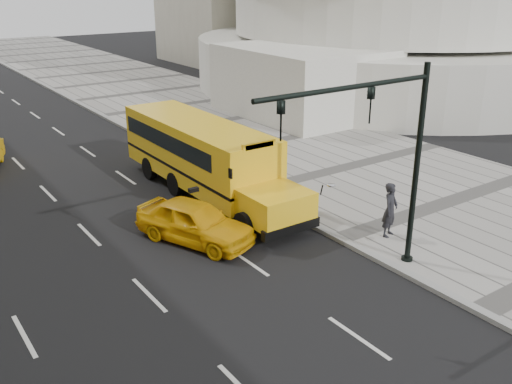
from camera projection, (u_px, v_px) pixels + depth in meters
ground at (116, 228)px, 20.90m from camera, size 140.00×140.00×0.00m
sidewalk_museum at (353, 167)px, 27.30m from camera, size 12.00×140.00×0.15m
curb_museum at (250, 192)px, 24.09m from camera, size 0.30×140.00×0.15m
school_bus at (201, 152)px, 23.75m from camera, size 2.96×11.56×3.19m
taxi_near at (195, 222)px, 19.60m from camera, size 3.28×4.70×1.48m
pedestrian at (390, 210)px, 19.62m from camera, size 0.82×0.68×1.94m
traffic_signal at (386, 149)px, 16.09m from camera, size 6.18×0.36×6.40m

